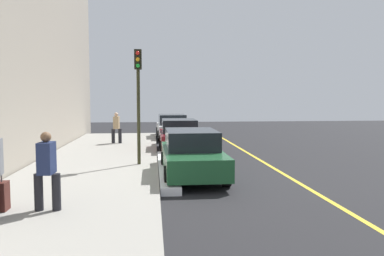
# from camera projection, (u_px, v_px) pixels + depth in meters

# --- Properties ---
(ground_plane) EXTENTS (56.00, 56.00, 0.00)m
(ground_plane) POSITION_uv_depth(u_px,v_px,m) (189.00, 177.00, 12.51)
(ground_plane) COLOR black
(sidewalk) EXTENTS (28.00, 4.60, 0.15)m
(sidewalk) POSITION_uv_depth(u_px,v_px,m) (86.00, 176.00, 12.17)
(sidewalk) COLOR gray
(sidewalk) RESTS_ON ground
(lane_stripe_centre) EXTENTS (28.00, 0.14, 0.01)m
(lane_stripe_centre) POSITION_uv_depth(u_px,v_px,m) (285.00, 175.00, 12.83)
(lane_stripe_centre) COLOR gold
(lane_stripe_centre) RESTS_ON ground
(snow_bank_curb) EXTENTS (6.84, 0.56, 0.22)m
(snow_bank_curb) POSITION_uv_depth(u_px,v_px,m) (167.00, 168.00, 13.39)
(snow_bank_curb) COLOR white
(snow_bank_curb) RESTS_ON ground
(parked_car_white) EXTENTS (4.22, 1.97, 1.51)m
(parked_car_white) POSITION_uv_depth(u_px,v_px,m) (172.00, 127.00, 23.84)
(parked_car_white) COLOR black
(parked_car_white) RESTS_ON ground
(parked_car_maroon) EXTENTS (4.12, 1.91, 1.51)m
(parked_car_maroon) POSITION_uv_depth(u_px,v_px,m) (179.00, 135.00, 18.50)
(parked_car_maroon) COLOR black
(parked_car_maroon) RESTS_ON ground
(parked_car_green) EXTENTS (4.54, 1.93, 1.51)m
(parked_car_green) POSITION_uv_depth(u_px,v_px,m) (192.00, 154.00, 12.42)
(parked_car_green) COLOR black
(parked_car_green) RESTS_ON ground
(pedestrian_navy_coat) EXTENTS (0.47, 0.56, 1.70)m
(pedestrian_navy_coat) POSITION_uv_depth(u_px,v_px,m) (47.00, 169.00, 8.20)
(pedestrian_navy_coat) COLOR black
(pedestrian_navy_coat) RESTS_ON sidewalk
(pedestrian_tan_coat) EXTENTS (0.46, 0.54, 1.63)m
(pedestrian_tan_coat) POSITION_uv_depth(u_px,v_px,m) (116.00, 127.00, 20.34)
(pedestrian_tan_coat) COLOR black
(pedestrian_tan_coat) RESTS_ON sidewalk
(traffic_light_pole) EXTENTS (0.35, 0.26, 4.12)m
(traffic_light_pole) POSITION_uv_depth(u_px,v_px,m) (138.00, 87.00, 13.78)
(traffic_light_pole) COLOR #2D2D19
(traffic_light_pole) RESTS_ON sidewalk
(rolling_suitcase) EXTENTS (0.34, 0.22, 0.98)m
(rolling_suitcase) POSITION_uv_depth(u_px,v_px,m) (2.00, 196.00, 8.24)
(rolling_suitcase) COLOR #471E19
(rolling_suitcase) RESTS_ON sidewalk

